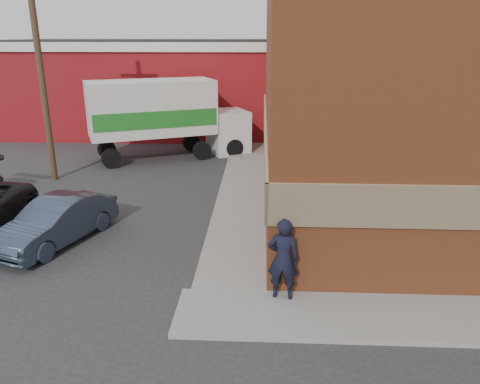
% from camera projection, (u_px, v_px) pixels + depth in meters
% --- Properties ---
extents(ground, '(90.00, 90.00, 0.00)m').
position_uv_depth(ground, '(204.00, 293.00, 11.15)').
color(ground, '#28282B').
rests_on(ground, ground).
extents(brick_building, '(14.25, 18.25, 9.36)m').
position_uv_depth(brick_building, '(451.00, 67.00, 17.80)').
color(brick_building, '#9B4C28').
rests_on(brick_building, ground).
extents(sidewalk_west, '(1.80, 18.00, 0.12)m').
position_uv_depth(sidewalk_west, '(244.00, 180.00, 19.63)').
color(sidewalk_west, gray).
rests_on(sidewalk_west, ground).
extents(warehouse, '(16.30, 8.30, 5.60)m').
position_uv_depth(warehouse, '(146.00, 86.00, 29.46)').
color(warehouse, maroon).
rests_on(warehouse, ground).
extents(utility_pole, '(2.00, 0.26, 9.00)m').
position_uv_depth(utility_pole, '(40.00, 65.00, 18.50)').
color(utility_pole, '#4E3C27').
rests_on(utility_pole, ground).
extents(man, '(0.76, 0.55, 1.93)m').
position_uv_depth(man, '(283.00, 259.00, 10.49)').
color(man, black).
rests_on(man, sidewalk_south).
extents(sedan, '(2.69, 4.27, 1.33)m').
position_uv_depth(sedan, '(56.00, 222.00, 13.70)').
color(sedan, '#323F54').
rests_on(sedan, ground).
extents(box_truck, '(8.00, 5.21, 3.82)m').
position_uv_depth(box_truck, '(167.00, 114.00, 22.87)').
color(box_truck, white).
rests_on(box_truck, ground).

